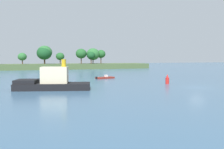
{
  "coord_description": "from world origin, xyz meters",
  "views": [
    {
      "loc": [
        -28.51,
        -34.41,
        4.99
      ],
      "look_at": [
        -7.89,
        19.75,
        1.2
      ],
      "focal_mm": 40.2,
      "sensor_mm": 36.0,
      "label": 1
    }
  ],
  "objects": [
    {
      "name": "ground_plane",
      "position": [
        0.0,
        0.0,
        0.0
      ],
      "size": [
        400.0,
        400.0,
        0.0
      ],
      "primitive_type": "plane",
      "color": "#3D607F"
    },
    {
      "name": "treeline_island",
      "position": [
        -7.11,
        81.12,
        2.88
      ],
      "size": [
        77.2,
        14.89,
        10.55
      ],
      "color": "#4C6038",
      "rests_on": "ground"
    },
    {
      "name": "fishing_skiff",
      "position": [
        -8.36,
        23.36,
        0.22
      ],
      "size": [
        5.09,
        2.96,
        0.89
      ],
      "color": "maroon",
      "rests_on": "ground"
    },
    {
      "name": "tugboat",
      "position": [
        -23.43,
        6.07,
        1.21
      ],
      "size": [
        12.4,
        7.36,
        4.82
      ],
      "color": "black",
      "rests_on": "ground"
    },
    {
      "name": "channel_buoy_red",
      "position": [
        -1.26,
        6.99,
        0.81
      ],
      "size": [
        0.7,
        0.7,
        1.9
      ],
      "color": "red",
      "rests_on": "ground"
    }
  ]
}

